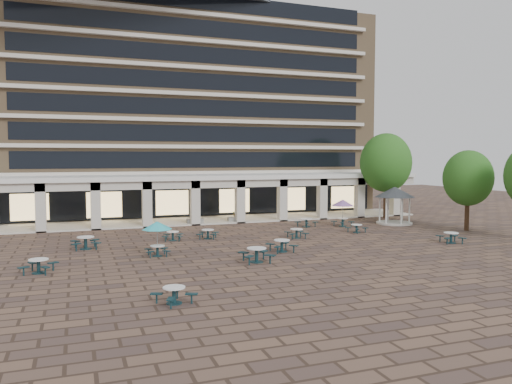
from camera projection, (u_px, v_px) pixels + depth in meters
ground at (267, 247)px, 33.66m from camera, size 120.00×120.00×0.00m
apartment_building at (186, 100)px, 56.66m from camera, size 40.00×15.50×25.20m
retail_arcade at (211, 189)px, 47.32m from camera, size 42.00×6.60×4.40m
picnic_table_0 at (39, 265)px, 26.01m from camera, size 1.98×1.98×0.75m
picnic_table_1 at (174, 294)px, 20.61m from camera, size 1.93×1.93×0.70m
picnic_table_2 at (282, 245)px, 31.93m from camera, size 1.80×1.80×0.77m
picnic_table_3 at (451, 237)px, 35.15m from camera, size 1.96×1.96×0.75m
picnic_table_4 at (157, 227)px, 30.38m from camera, size 1.85×1.85×2.14m
picnic_table_5 at (257, 254)px, 28.73m from camera, size 1.97×1.97×0.84m
picnic_table_7 at (357, 228)px, 40.06m from camera, size 1.76×1.76×0.66m
picnic_table_8 at (86, 242)px, 32.82m from camera, size 1.92×1.92×0.83m
picnic_table_9 at (208, 233)px, 37.05m from camera, size 1.89×1.89×0.69m
picnic_table_10 at (296, 233)px, 37.30m from camera, size 1.67×1.67×0.70m
picnic_table_11 at (343, 204)px, 43.59m from camera, size 2.03×2.03×2.34m
picnic_table_12 at (173, 235)px, 36.25m from camera, size 1.73×1.73×0.67m
picnic_table_13 at (306, 222)px, 43.35m from camera, size 1.98×1.98×0.73m
gazebo at (395, 196)px, 45.15m from camera, size 3.60×3.60×3.35m
tree_east_a at (468, 178)px, 40.88m from camera, size 3.98×3.98×6.64m
tree_east_c at (386, 163)px, 49.20m from camera, size 5.06×5.06×8.42m
planter_left at (195, 218)px, 45.04m from camera, size 1.50×0.61×1.28m
planter_right at (236, 217)px, 46.36m from camera, size 1.50×0.60×1.20m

